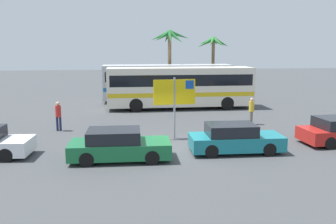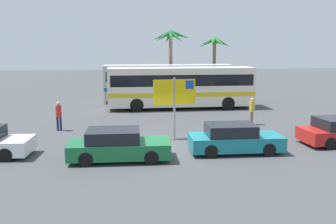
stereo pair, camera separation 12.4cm
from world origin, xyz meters
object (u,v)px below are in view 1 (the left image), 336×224
bus_rear_coach (167,81)px  pedestrian_near_sign (252,109)px  car_teal (235,139)px  pedestrian_by_bus (58,114)px  car_green (118,145)px  bus_front_coach (180,85)px  ferry_sign (175,94)px

bus_rear_coach → pedestrian_near_sign: bearing=-69.2°
car_teal → pedestrian_by_bus: 10.24m
car_teal → pedestrian_near_sign: bearing=64.9°
car_teal → car_green: same height
car_teal → pedestrian_by_bus: pedestrian_by_bus is taller
car_teal → bus_rear_coach: bearing=95.2°
bus_front_coach → car_teal: 12.28m
pedestrian_by_bus → bus_rear_coach: bearing=-25.7°
car_teal → pedestrian_by_bus: bearing=149.2°
bus_rear_coach → ferry_sign: 13.27m
car_teal → ferry_sign: bearing=129.8°
ferry_sign → car_teal: 4.08m
pedestrian_by_bus → pedestrian_near_sign: pedestrian_by_bus is taller
pedestrian_by_bus → pedestrian_near_sign: 11.53m
bus_rear_coach → pedestrian_by_bus: 13.11m
bus_front_coach → car_green: bus_front_coach is taller
pedestrian_by_bus → pedestrian_near_sign: size_ratio=1.01×
bus_rear_coach → ferry_sign: ferry_sign is taller
ferry_sign → car_teal: (2.31, -2.90, -1.69)m
ferry_sign → car_green: ferry_sign is taller
car_teal → car_green: 5.26m
pedestrian_near_sign → pedestrian_by_bus: bearing=-143.0°
bus_front_coach → ferry_sign: 9.48m
ferry_sign → pedestrian_near_sign: bearing=23.9°
pedestrian_by_bus → bus_front_coach: bearing=-40.4°
car_green → car_teal: bearing=6.8°
bus_rear_coach → car_green: bus_rear_coach is taller
bus_front_coach → ferry_sign: (-1.71, -9.30, 0.54)m
bus_front_coach → pedestrian_near_sign: bearing=-62.0°
ferry_sign → pedestrian_by_bus: bearing=153.5°
bus_front_coach → bus_rear_coach: 3.93m
bus_front_coach → pedestrian_by_bus: bus_front_coach is taller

